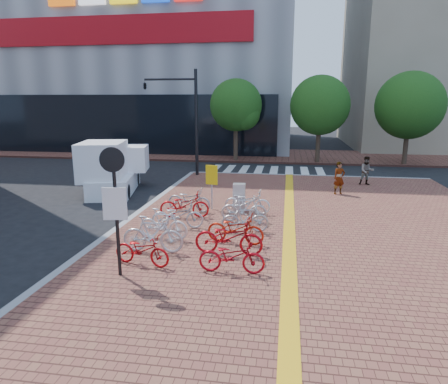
% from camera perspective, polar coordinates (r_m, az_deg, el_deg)
% --- Properties ---
extents(ground, '(120.00, 120.00, 0.00)m').
position_cam_1_polar(ground, '(13.01, 0.37, -7.37)').
color(ground, black).
rests_on(ground, ground).
extents(sidewalk, '(14.00, 34.00, 0.15)m').
position_cam_1_polar(sidewalk, '(8.42, 16.51, -19.46)').
color(sidewalk, brown).
rests_on(sidewalk, ground).
extents(tactile_strip, '(0.40, 34.00, 0.01)m').
position_cam_1_polar(tactile_strip, '(8.30, 9.30, -18.92)').
color(tactile_strip, gold).
rests_on(tactile_strip, sidewalk).
extents(kerb_west, '(0.25, 34.00, 0.15)m').
position_cam_1_polar(kerb_west, '(10.19, -28.17, -14.55)').
color(kerb_west, gray).
rests_on(kerb_west, ground).
extents(kerb_north, '(14.00, 0.25, 0.15)m').
position_cam_1_polar(kerb_north, '(24.50, 11.64, 2.21)').
color(kerb_north, gray).
rests_on(kerb_north, ground).
extents(far_sidewalk, '(70.00, 8.00, 0.15)m').
position_cam_1_polar(far_sidewalk, '(33.41, 5.86, 5.22)').
color(far_sidewalk, brown).
rests_on(far_sidewalk, ground).
extents(department_store, '(36.00, 24.27, 28.00)m').
position_cam_1_polar(department_store, '(48.43, -13.93, 23.83)').
color(department_store, gray).
rests_on(department_store, ground).
extents(crosswalk, '(7.50, 4.00, 0.01)m').
position_cam_1_polar(crosswalk, '(26.49, 6.05, 3.05)').
color(crosswalk, silver).
rests_on(crosswalk, ground).
extents(street_trees, '(16.20, 4.60, 6.35)m').
position_cam_1_polar(street_trees, '(29.70, 15.59, 11.65)').
color(street_trees, '#38281E').
rests_on(street_trees, far_sidewalk).
extents(bike_0, '(1.71, 0.86, 0.86)m').
position_cam_1_polar(bike_0, '(11.11, -11.64, -8.09)').
color(bike_0, '#B60D11').
rests_on(bike_0, sidewalk).
extents(bike_1, '(1.83, 0.53, 1.10)m').
position_cam_1_polar(bike_1, '(11.91, -10.13, -5.97)').
color(bike_1, silver).
rests_on(bike_1, sidewalk).
extents(bike_2, '(1.71, 0.67, 1.00)m').
position_cam_1_polar(bike_2, '(13.01, -8.65, -4.52)').
color(bike_2, white).
rests_on(bike_2, sidewalk).
extents(bike_3, '(1.87, 0.91, 0.94)m').
position_cam_1_polar(bike_3, '(14.00, -6.64, -3.32)').
color(bike_3, '#B9B9BE').
rests_on(bike_3, sidewalk).
extents(bike_4, '(1.94, 0.89, 0.99)m').
position_cam_1_polar(bike_4, '(15.28, -5.68, -1.82)').
color(bike_4, '#B60D11').
rests_on(bike_4, sidewalk).
extents(bike_5, '(1.91, 0.93, 0.96)m').
position_cam_1_polar(bike_5, '(16.13, -5.01, -1.06)').
color(bike_5, '#A4A4A9').
rests_on(bike_5, sidewalk).
extents(bike_6, '(1.73, 0.63, 0.90)m').
position_cam_1_polar(bike_6, '(10.42, 1.10, -9.14)').
color(bike_6, '#AB0C18').
rests_on(bike_6, sidewalk).
extents(bike_7, '(2.00, 0.74, 1.04)m').
position_cam_1_polar(bike_7, '(11.58, 0.67, -6.47)').
color(bike_7, '#A30B13').
rests_on(bike_7, sidewalk).
extents(bike_8, '(1.88, 0.87, 0.95)m').
position_cam_1_polar(bike_8, '(12.49, 1.64, -5.22)').
color(bike_8, '#B31E0C').
rests_on(bike_8, sidewalk).
extents(bike_9, '(1.67, 0.75, 0.97)m').
position_cam_1_polar(bike_9, '(13.49, 3.02, -3.82)').
color(bike_9, '#A6A6AB').
rests_on(bike_9, sidewalk).
extents(bike_10, '(1.71, 0.59, 1.01)m').
position_cam_1_polar(bike_10, '(14.65, 2.87, -2.37)').
color(bike_10, '#B2B3B7').
rests_on(bike_10, sidewalk).
extents(bike_11, '(1.85, 0.74, 0.95)m').
position_cam_1_polar(bike_11, '(15.74, 3.36, -1.40)').
color(bike_11, silver).
rests_on(bike_11, sidewalk).
extents(pedestrian_a, '(0.66, 0.55, 1.55)m').
position_cam_1_polar(pedestrian_a, '(19.72, 16.13, 1.92)').
color(pedestrian_a, gray).
rests_on(pedestrian_a, sidewalk).
extents(pedestrian_b, '(0.75, 0.59, 1.51)m').
position_cam_1_polar(pedestrian_b, '(22.35, 19.72, 2.86)').
color(pedestrian_b, '#525768').
rests_on(pedestrian_b, sidewalk).
extents(utility_box, '(0.51, 0.39, 1.08)m').
position_cam_1_polar(utility_box, '(16.29, 2.17, -0.67)').
color(utility_box, '#BABABF').
rests_on(utility_box, sidewalk).
extents(yellow_sign, '(0.50, 0.16, 1.84)m').
position_cam_1_polar(yellow_sign, '(16.17, -1.79, 1.88)').
color(yellow_sign, '#B7B7BC').
rests_on(yellow_sign, sidewalk).
extents(notice_sign, '(0.61, 0.18, 3.29)m').
position_cam_1_polar(notice_sign, '(10.10, -15.35, -0.64)').
color(notice_sign, black).
rests_on(notice_sign, sidewalk).
extents(traffic_light_pole, '(3.29, 1.27, 6.13)m').
position_cam_1_polar(traffic_light_pole, '(24.12, -7.37, 12.51)').
color(traffic_light_pole, black).
rests_on(traffic_light_pole, sidewalk).
extents(box_truck, '(2.90, 4.80, 2.59)m').
position_cam_1_polar(box_truck, '(20.69, -15.49, 3.29)').
color(box_truck, white).
rests_on(box_truck, ground).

